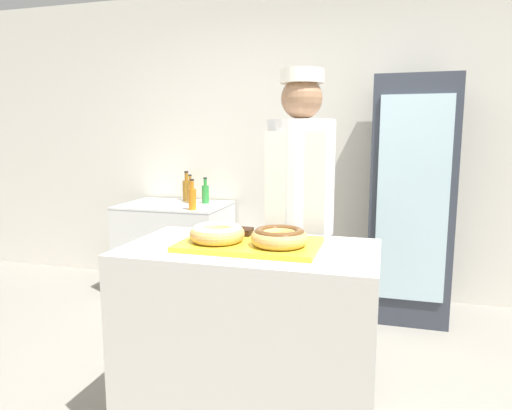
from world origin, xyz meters
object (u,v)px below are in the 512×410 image
brownie_back_right (273,233)px  bottle_orange (192,198)px  donut_light_glaze (217,233)px  bottle_amber_b (187,189)px  beverage_fridge (410,200)px  donut_chocolate_glaze (279,236)px  brownie_back_left (242,231)px  bottle_green (205,193)px  baker_person (300,218)px  serving_tray (250,244)px  chest_freezer (176,247)px  bottle_amber (190,192)px

brownie_back_right → bottle_orange: size_ratio=0.36×
donut_light_glaze → bottle_amber_b: bottle_amber_b is taller
brownie_back_right → beverage_fridge: beverage_fridge is taller
beverage_fridge → bottle_amber_b: beverage_fridge is taller
donut_chocolate_glaze → brownie_back_left: bearing=142.9°
brownie_back_left → bottle_amber_b: bottle_amber_b is taller
beverage_fridge → bottle_green: beverage_fridge is taller
bottle_orange → donut_light_glaze: bearing=-62.5°
donut_light_glaze → baker_person: size_ratio=0.14×
donut_chocolate_glaze → brownie_back_right: 0.18m
bottle_green → serving_tray: bearing=-62.3°
serving_tray → beverage_fridge: (0.78, 1.73, 0.00)m
donut_light_glaze → beverage_fridge: (0.93, 1.77, -0.05)m
serving_tray → bottle_orange: bottle_orange is taller
bottle_orange → bottle_green: 0.38m
brownie_back_left → bottle_orange: (-0.86, 1.35, -0.05)m
chest_freezer → bottle_green: size_ratio=3.95×
brownie_back_left → beverage_fridge: 1.81m
beverage_fridge → brownie_back_left: bearing=-118.4°
bottle_orange → bottle_amber_b: bottle_amber_b is taller
bottle_amber → donut_light_glaze: bearing=-62.8°
serving_tray → bottle_amber_b: (-1.20, 1.96, -0.01)m
brownie_back_left → brownie_back_right: (0.16, 0.00, 0.00)m
bottle_amber → bottle_green: 0.14m
donut_chocolate_glaze → bottle_orange: size_ratio=0.99×
bottle_amber_b → bottle_orange: bearing=-60.8°
brownie_back_right → chest_freezer: (-1.30, 1.60, -0.55)m
baker_person → bottle_amber_b: bearing=134.7°
donut_chocolate_glaze → chest_freezer: bearing=127.7°
donut_chocolate_glaze → bottle_amber: bottle_amber is taller
beverage_fridge → serving_tray: bearing=-114.4°
baker_person → beverage_fridge: 1.29m
bottle_orange → donut_chocolate_glaze: bearing=-54.5°
chest_freezer → beverage_fridge: bearing=-0.2°
brownie_back_left → beverage_fridge: bearing=61.6°
serving_tray → bottle_orange: (-0.94, 1.48, -0.02)m
brownie_back_left → bottle_amber: bottle_amber is taller
serving_tray → bottle_amber: bearing=121.2°
brownie_back_left → baker_person: size_ratio=0.05×
bottle_amber_b → donut_light_glaze: bearing=-62.1°
brownie_back_left → bottle_orange: bearing=122.4°
chest_freezer → bottle_amber_b: 0.56m
donut_chocolate_glaze → baker_person: baker_person is taller
donut_chocolate_glaze → chest_freezer: donut_chocolate_glaze is taller
brownie_back_left → bottle_amber_b: 2.14m
serving_tray → donut_chocolate_glaze: (0.15, -0.04, 0.05)m
baker_person → bottle_amber: size_ratio=6.87×
chest_freezer → bottle_amber_b: bottle_amber_b is taller
donut_light_glaze → bottle_orange: bearing=117.5°
serving_tray → bottle_amber_b: 2.30m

